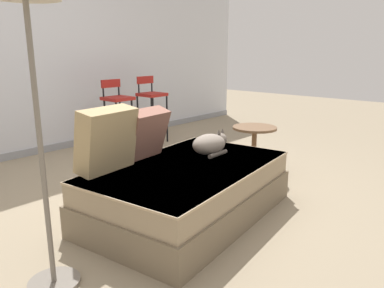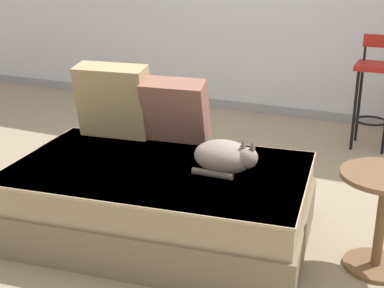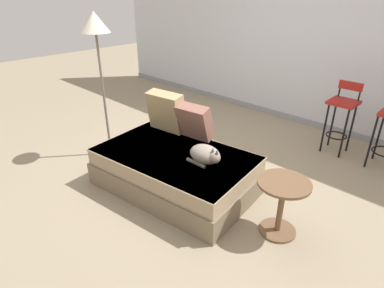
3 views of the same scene
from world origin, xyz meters
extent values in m
plane|color=gray|center=(0.00, 0.00, 0.00)|extent=(16.00, 16.00, 0.00)
cube|color=gray|center=(0.00, 2.20, 0.04)|extent=(8.00, 0.02, 0.09)
cube|color=#766750|center=(0.00, -0.40, 0.12)|extent=(1.73, 1.19, 0.24)
cube|color=#9E896B|center=(0.00, -0.40, 0.32)|extent=(1.68, 1.15, 0.17)
cube|color=tan|center=(0.00, -0.40, 0.40)|extent=(1.69, 1.16, 0.02)
cube|color=tan|center=(-0.49, -0.06, 0.64)|extent=(0.47, 0.28, 0.46)
cube|color=#936051|center=(-0.09, -0.01, 0.61)|extent=(0.41, 0.29, 0.41)
ellipsoid|color=gray|center=(0.34, -0.32, 0.49)|extent=(0.32, 0.25, 0.17)
sphere|color=gray|center=(0.48, -0.34, 0.51)|extent=(0.11, 0.11, 0.11)
cone|color=#544C44|center=(0.45, -0.34, 0.59)|extent=(0.03, 0.03, 0.04)
cone|color=#544C44|center=(0.50, -0.34, 0.59)|extent=(0.03, 0.03, 0.04)
cylinder|color=#544C44|center=(0.32, -0.43, 0.43)|extent=(0.22, 0.04, 0.04)
cylinder|color=black|center=(0.76, 1.48, 0.32)|extent=(0.02, 0.02, 0.65)
cylinder|color=black|center=(0.76, 1.72, 0.32)|extent=(0.02, 0.02, 0.65)
torus|color=black|center=(0.88, 1.60, 0.22)|extent=(0.26, 0.26, 0.02)
cube|color=maroon|center=(0.88, 1.60, 0.67)|extent=(0.32, 0.32, 0.04)
cylinder|color=black|center=(0.76, 1.73, 0.75)|extent=(0.02, 0.02, 0.20)
cube|color=maroon|center=(0.88, 1.73, 0.85)|extent=(0.28, 0.03, 0.10)
cylinder|color=brown|center=(1.15, -0.25, 0.24)|extent=(0.05, 0.05, 0.49)
cylinder|color=brown|center=(1.15, -0.25, 0.01)|extent=(0.32, 0.32, 0.02)
camera|label=1|loc=(-2.01, -2.22, 1.26)|focal=35.00mm
camera|label=2|loc=(1.27, -2.77, 1.49)|focal=50.00mm
camera|label=3|loc=(2.13, -2.35, 1.94)|focal=30.00mm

